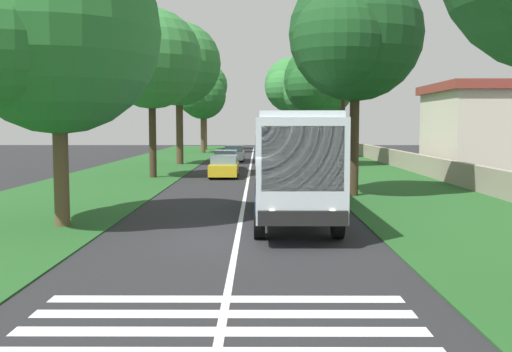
{
  "coord_description": "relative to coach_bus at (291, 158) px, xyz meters",
  "views": [
    {
      "loc": [
        -16.83,
        -0.61,
        3.36
      ],
      "look_at": [
        3.37,
        -0.54,
        1.6
      ],
      "focal_mm": 41.69,
      "sensor_mm": 36.0,
      "label": 1
    }
  ],
  "objects": [
    {
      "name": "roadside_tree_right_1",
      "position": [
        38.04,
        -3.84,
        4.3
      ],
      "size": [
        6.71,
        5.43,
        9.29
      ],
      "color": "brown",
      "rests_on": "grass_verge_right"
    },
    {
      "name": "roadside_tree_right_4",
      "position": [
        59.34,
        -3.19,
        6.31
      ],
      "size": [
        8.79,
        7.51,
        12.36
      ],
      "color": "#4C3826",
      "rests_on": "grass_verge_right"
    },
    {
      "name": "roadside_tree_left_4",
      "position": [
        16.05,
        7.93,
        5.12
      ],
      "size": [
        7.08,
        6.2,
        10.48
      ],
      "color": "#3D2D1E",
      "rests_on": "grass_verge_left"
    },
    {
      "name": "trailing_car_1",
      "position": [
        23.41,
        3.62,
        -1.48
      ],
      "size": [
        4.3,
        1.78,
        1.43
      ],
      "color": "gray",
      "rests_on": "ground"
    },
    {
      "name": "centre_line",
      "position": [
        10.61,
        1.8,
        -2.14
      ],
      "size": [
        110.0,
        0.16,
        0.01
      ],
      "primitive_type": "cube",
      "color": "silver",
      "rests_on": "ground"
    },
    {
      "name": "grass_verge_left",
      "position": [
        10.61,
        10.0,
        -2.13
      ],
      "size": [
        120.0,
        8.0,
        0.04
      ],
      "primitive_type": "cube",
      "color": "#235623",
      "rests_on": "ground"
    },
    {
      "name": "roadside_tree_left_1",
      "position": [
        28.54,
        7.99,
        5.99
      ],
      "size": [
        8.66,
        7.02,
        11.8
      ],
      "color": "#4C3826",
      "rests_on": "grass_verge_left"
    },
    {
      "name": "zebra_crossing",
      "position": [
        -11.84,
        1.8,
        -2.14
      ],
      "size": [
        4.05,
        6.8,
        0.01
      ],
      "color": "silver",
      "rests_on": "ground"
    },
    {
      "name": "roadside_tree_left_0",
      "position": [
        -1.68,
        7.77,
        4.01
      ],
      "size": [
        8.09,
        6.64,
        9.64
      ],
      "color": "brown",
      "rests_on": "grass_verge_left"
    },
    {
      "name": "roadside_tree_left_2",
      "position": [
        57.53,
        8.32,
        6.11
      ],
      "size": [
        7.45,
        5.87,
        11.35
      ],
      "color": "brown",
      "rests_on": "grass_verge_left"
    },
    {
      "name": "coach_bus",
      "position": [
        0.0,
        0.0,
        0.0
      ],
      "size": [
        11.16,
        2.62,
        3.73
      ],
      "color": "silver",
      "rests_on": "ground"
    },
    {
      "name": "utility_pole",
      "position": [
        9.99,
        -3.25,
        1.71
      ],
      "size": [
        0.24,
        1.4,
        7.35
      ],
      "color": "#473828",
      "rests_on": "grass_verge_right"
    },
    {
      "name": "roadside_tree_right_0",
      "position": [
        26.3,
        -3.62,
        4.51
      ],
      "size": [
        6.98,
        5.83,
        9.71
      ],
      "color": "#4C3826",
      "rests_on": "grass_verge_right"
    },
    {
      "name": "trailing_car_2",
      "position": [
        33.25,
        3.38,
        -1.48
      ],
      "size": [
        4.3,
        1.78,
        1.43
      ],
      "color": "silver",
      "rests_on": "ground"
    },
    {
      "name": "ground",
      "position": [
        -4.39,
        1.8,
        -2.15
      ],
      "size": [
        160.0,
        160.0,
        0.0
      ],
      "primitive_type": "plane",
      "color": "#262628"
    },
    {
      "name": "roadside_building",
      "position": [
        19.31,
        -15.07,
        0.95
      ],
      "size": [
        9.09,
        8.81,
        6.11
      ],
      "color": "beige",
      "rests_on": "ground"
    },
    {
      "name": "trailing_car_0",
      "position": [
        16.46,
        3.35,
        -1.48
      ],
      "size": [
        4.3,
        1.78,
        1.43
      ],
      "color": "gold",
      "rests_on": "ground"
    },
    {
      "name": "grass_verge_right",
      "position": [
        10.61,
        -6.4,
        -2.13
      ],
      "size": [
        120.0,
        8.0,
        0.04
      ],
      "primitive_type": "cube",
      "color": "#235623",
      "rests_on": "ground"
    },
    {
      "name": "roadside_tree_right_3",
      "position": [
        6.43,
        -3.1,
        5.16
      ],
      "size": [
        7.38,
        6.14,
        10.52
      ],
      "color": "#3D2D1E",
      "rests_on": "grass_verge_right"
    },
    {
      "name": "roadside_wall",
      "position": [
        15.61,
        -9.8,
        -1.46
      ],
      "size": [
        70.0,
        0.4,
        1.28
      ],
      "primitive_type": "cube",
      "color": "#9E937F",
      "rests_on": "grass_verge_right"
    },
    {
      "name": "roadside_tree_left_3",
      "position": [
        48.51,
        7.82,
        4.37
      ],
      "size": [
        6.34,
        5.41,
        9.35
      ],
      "color": "brown",
      "rests_on": "grass_verge_left"
    }
  ]
}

